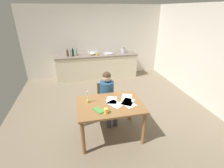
% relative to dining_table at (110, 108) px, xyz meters
% --- Properties ---
extents(ground_plane, '(5.20, 5.20, 0.04)m').
position_rel_dining_table_xyz_m(ground_plane, '(0.20, 1.03, -0.67)').
color(ground_plane, '#7A6B56').
extents(wall_back, '(5.20, 0.12, 2.60)m').
position_rel_dining_table_xyz_m(wall_back, '(0.20, 3.63, 0.65)').
color(wall_back, silver).
rests_on(wall_back, ground).
extents(wall_right, '(0.12, 5.20, 2.60)m').
position_rel_dining_table_xyz_m(wall_right, '(2.80, 1.03, 0.65)').
color(wall_right, silver).
rests_on(wall_right, ground).
extents(kitchen_counter, '(3.01, 0.64, 0.90)m').
position_rel_dining_table_xyz_m(kitchen_counter, '(0.20, 3.27, -0.20)').
color(kitchen_counter, beige).
rests_on(kitchen_counter, ground).
extents(dining_table, '(1.28, 0.92, 0.76)m').
position_rel_dining_table_xyz_m(dining_table, '(0.00, 0.00, 0.00)').
color(dining_table, olive).
rests_on(dining_table, ground).
extents(chair_at_table, '(0.44, 0.44, 0.86)m').
position_rel_dining_table_xyz_m(chair_at_table, '(0.05, 0.70, -0.17)').
color(chair_at_table, olive).
rests_on(chair_at_table, ground).
extents(person_seated, '(0.36, 0.61, 1.19)m').
position_rel_dining_table_xyz_m(person_seated, '(0.07, 0.56, 0.03)').
color(person_seated, navy).
rests_on(person_seated, ground).
extents(coffee_mug, '(0.11, 0.07, 0.10)m').
position_rel_dining_table_xyz_m(coffee_mug, '(-0.13, -0.30, 0.16)').
color(coffee_mug, '#F2CC4C').
rests_on(coffee_mug, dining_table).
extents(candlestick, '(0.06, 0.06, 0.25)m').
position_rel_dining_table_xyz_m(candlestick, '(-0.41, 0.15, 0.17)').
color(candlestick, gold).
rests_on(candlestick, dining_table).
extents(book_magazine, '(0.22, 0.26, 0.02)m').
position_rel_dining_table_xyz_m(book_magazine, '(-0.25, -0.19, 0.12)').
color(book_magazine, '#4D8E40').
rests_on(book_magazine, dining_table).
extents(paper_letter, '(0.31, 0.35, 0.00)m').
position_rel_dining_table_xyz_m(paper_letter, '(0.40, 0.17, 0.11)').
color(paper_letter, white).
rests_on(paper_letter, dining_table).
extents(paper_bill, '(0.29, 0.35, 0.00)m').
position_rel_dining_table_xyz_m(paper_bill, '(0.06, 0.13, 0.11)').
color(paper_bill, white).
rests_on(paper_bill, dining_table).
extents(paper_envelope, '(0.34, 0.36, 0.00)m').
position_rel_dining_table_xyz_m(paper_envelope, '(0.37, -0.01, 0.11)').
color(paper_envelope, white).
rests_on(paper_envelope, dining_table).
extents(paper_receipt, '(0.34, 0.36, 0.00)m').
position_rel_dining_table_xyz_m(paper_receipt, '(0.09, -0.03, 0.11)').
color(paper_receipt, white).
rests_on(paper_receipt, dining_table).
extents(paper_notice, '(0.30, 0.35, 0.00)m').
position_rel_dining_table_xyz_m(paper_notice, '(0.35, -0.08, 0.11)').
color(paper_notice, white).
rests_on(paper_notice, dining_table).
extents(sink_unit, '(0.36, 0.36, 0.24)m').
position_rel_dining_table_xyz_m(sink_unit, '(0.65, 3.28, 0.27)').
color(sink_unit, '#B2B7BC').
rests_on(sink_unit, kitchen_counter).
extents(bottle_oil, '(0.08, 0.08, 0.27)m').
position_rel_dining_table_xyz_m(bottle_oil, '(-0.84, 3.27, 0.36)').
color(bottle_oil, '#593319').
rests_on(bottle_oil, kitchen_counter).
extents(bottle_vinegar, '(0.06, 0.06, 0.28)m').
position_rel_dining_table_xyz_m(bottle_vinegar, '(-0.74, 3.23, 0.37)').
color(bottle_vinegar, '#8C999E').
rests_on(bottle_vinegar, kitchen_counter).
extents(bottle_wine_red, '(0.07, 0.07, 0.28)m').
position_rel_dining_table_xyz_m(bottle_wine_red, '(-0.65, 3.26, 0.37)').
color(bottle_wine_red, black).
rests_on(bottle_wine_red, kitchen_counter).
extents(bottle_sauce, '(0.07, 0.07, 0.27)m').
position_rel_dining_table_xyz_m(bottle_sauce, '(-0.52, 3.37, 0.36)').
color(bottle_sauce, '#8C999E').
rests_on(bottle_sauce, kitchen_counter).
extents(mixing_bowl, '(0.21, 0.21, 0.10)m').
position_rel_dining_table_xyz_m(mixing_bowl, '(0.05, 3.29, 0.30)').
color(mixing_bowl, white).
rests_on(mixing_bowl, kitchen_counter).
extents(stovetop_kettle, '(0.18, 0.18, 0.22)m').
position_rel_dining_table_xyz_m(stovetop_kettle, '(1.24, 3.27, 0.35)').
color(stovetop_kettle, '#B7BABF').
rests_on(stovetop_kettle, kitchen_counter).
extents(wine_glass_near_sink, '(0.07, 0.07, 0.15)m').
position_rel_dining_table_xyz_m(wine_glass_near_sink, '(0.26, 3.42, 0.36)').
color(wine_glass_near_sink, silver).
rests_on(wine_glass_near_sink, kitchen_counter).
extents(wine_glass_by_kettle, '(0.07, 0.07, 0.15)m').
position_rel_dining_table_xyz_m(wine_glass_by_kettle, '(0.17, 3.42, 0.36)').
color(wine_glass_by_kettle, silver).
rests_on(wine_glass_by_kettle, kitchen_counter).
extents(wine_glass_back_left, '(0.07, 0.07, 0.15)m').
position_rel_dining_table_xyz_m(wine_glass_back_left, '(0.04, 3.42, 0.36)').
color(wine_glass_back_left, silver).
rests_on(wine_glass_back_left, kitchen_counter).
extents(wine_glass_back_right, '(0.07, 0.07, 0.15)m').
position_rel_dining_table_xyz_m(wine_glass_back_right, '(-0.08, 3.42, 0.36)').
color(wine_glass_back_right, silver).
rests_on(wine_glass_back_right, kitchen_counter).
extents(teacup_on_counter, '(0.11, 0.07, 0.10)m').
position_rel_dining_table_xyz_m(teacup_on_counter, '(0.19, 3.12, 0.30)').
color(teacup_on_counter, '#F2CC4C').
rests_on(teacup_on_counter, kitchen_counter).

